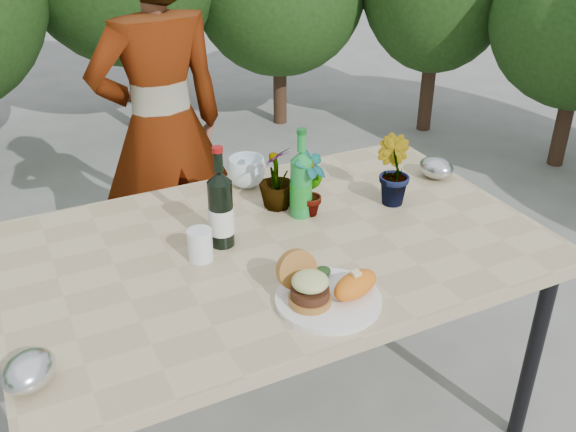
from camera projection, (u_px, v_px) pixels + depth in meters
name	position (u px, v px, depth m)	size (l,w,h in m)	color
ground	(278.00, 420.00, 2.30)	(80.00, 80.00, 0.00)	slate
patio_table	(277.00, 258.00, 1.97)	(1.60, 1.00, 0.75)	tan
shrub_hedge	(160.00, 6.00, 3.06)	(6.96, 5.11, 2.18)	#382316
dinner_plate	(328.00, 300.00, 1.67)	(0.28, 0.28, 0.01)	white
burger_stack	(307.00, 284.00, 1.64)	(0.11, 0.16, 0.11)	#B7722D
sweet_potato	(355.00, 285.00, 1.67)	(0.15, 0.08, 0.06)	orange
grilled_veg	(317.00, 274.00, 1.74)	(0.08, 0.05, 0.03)	olive
wine_bottle	(221.00, 210.00, 1.87)	(0.08, 0.08, 0.32)	black
sparkling_water	(301.00, 185.00, 2.04)	(0.07, 0.07, 0.30)	#198D35
plastic_cup	(200.00, 245.00, 1.84)	(0.07, 0.07, 0.10)	white
seedling_left	(310.00, 183.00, 2.03)	(0.12, 0.08, 0.23)	#2A5D20
seedling_mid	(392.00, 171.00, 2.11)	(0.13, 0.10, 0.23)	#205D1F
seedling_right	(277.00, 178.00, 2.09)	(0.12, 0.12, 0.21)	#26571D
blue_bowl	(246.00, 172.00, 2.25)	(0.13, 0.13, 0.11)	white
foil_packet_left	(29.00, 371.00, 1.40)	(0.13, 0.11, 0.08)	silver
foil_packet_right	(436.00, 168.00, 2.32)	(0.13, 0.11, 0.08)	#B1B3B8
person	(162.00, 129.00, 2.65)	(0.58, 0.38, 1.58)	#95684A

